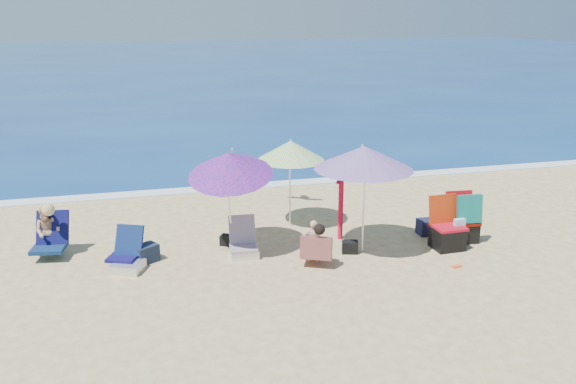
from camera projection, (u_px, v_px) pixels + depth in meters
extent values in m
plane|color=#D8BC84|center=(318.00, 266.00, 10.39)|extent=(120.00, 120.00, 0.00)
cube|color=navy|center=(170.00, 63.00, 52.06)|extent=(120.00, 80.00, 0.12)
cube|color=white|center=(260.00, 186.00, 15.10)|extent=(120.00, 0.50, 0.04)
cylinder|color=white|center=(364.00, 204.00, 10.72)|extent=(0.04, 0.04, 1.90)
cone|color=#EE1F9B|center=(364.00, 158.00, 10.46)|extent=(2.10, 2.10, 0.43)
cylinder|color=white|center=(362.00, 147.00, 10.39)|extent=(0.03, 0.03, 0.11)
cylinder|color=white|center=(290.00, 187.00, 12.06)|extent=(0.03, 0.03, 1.71)
cone|color=#58AB1A|center=(291.00, 150.00, 11.84)|extent=(1.44, 1.44, 0.40)
cylinder|color=white|center=(291.00, 142.00, 11.80)|extent=(0.03, 0.03, 0.11)
cylinder|color=white|center=(229.00, 208.00, 10.68)|extent=(0.21, 0.44, 1.74)
cone|color=#C41C8A|center=(230.00, 164.00, 10.39)|extent=(2.05, 2.08, 0.81)
cylinder|color=white|center=(232.00, 151.00, 10.49)|extent=(0.05, 0.06, 0.12)
cylinder|color=red|center=(341.00, 210.00, 11.45)|extent=(0.12, 0.12, 1.19)
cone|color=#A20B2E|center=(339.00, 179.00, 11.21)|extent=(0.16, 0.16, 0.15)
cube|color=#110D4A|center=(123.00, 257.00, 10.30)|extent=(0.62, 0.59, 0.06)
cube|color=#0D204D|center=(129.00, 240.00, 10.37)|extent=(0.57, 0.46, 0.53)
cube|color=silver|center=(128.00, 267.00, 10.15)|extent=(0.65, 0.62, 0.16)
cube|color=#E86D51|center=(243.00, 248.00, 10.70)|extent=(0.52, 0.46, 0.06)
cube|color=#DC664D|center=(242.00, 229.00, 10.88)|extent=(0.51, 0.32, 0.52)
cube|color=silver|center=(244.00, 252.00, 10.77)|extent=(0.54, 0.48, 0.16)
cube|color=#B50C1E|center=(449.00, 227.00, 11.04)|extent=(0.58, 0.53, 0.06)
cube|color=#A52B0B|center=(443.00, 209.00, 11.17)|extent=(0.57, 0.18, 0.57)
cube|color=black|center=(447.00, 238.00, 11.09)|extent=(0.56, 0.50, 0.41)
cube|color=#B71A0D|center=(463.00, 221.00, 11.40)|extent=(0.58, 0.53, 0.06)
cube|color=#B00C11|center=(459.00, 204.00, 11.55)|extent=(0.55, 0.19, 0.55)
cube|color=black|center=(462.00, 231.00, 11.48)|extent=(0.56, 0.51, 0.39)
cube|color=#0A7E59|center=(470.00, 209.00, 11.13)|extent=(0.50, 0.21, 0.55)
cube|color=#94CFEE|center=(459.00, 226.00, 11.06)|extent=(0.22, 0.12, 0.29)
imported|color=tan|center=(313.00, 241.00, 10.42)|extent=(0.35, 0.30, 0.81)
cube|color=#450F69|center=(315.00, 254.00, 10.47)|extent=(0.57, 0.55, 0.05)
cube|color=#2E0E65|center=(316.00, 248.00, 10.19)|extent=(0.59, 0.41, 0.41)
sphere|color=black|center=(320.00, 229.00, 10.11)|extent=(0.20, 0.20, 0.20)
imported|color=tan|center=(48.00, 231.00, 10.69)|extent=(0.51, 0.42, 0.95)
cube|color=#0D254A|center=(49.00, 248.00, 10.62)|extent=(0.64, 0.59, 0.07)
cube|color=#0B0D40|center=(53.00, 227.00, 10.77)|extent=(0.62, 0.42, 0.61)
sphere|color=tan|center=(48.00, 210.00, 10.43)|extent=(0.23, 0.23, 0.23)
cube|color=#182235|center=(146.00, 253.00, 10.51)|extent=(0.51, 0.47, 0.32)
cube|color=black|center=(228.00, 240.00, 11.28)|extent=(0.33, 0.31, 0.20)
cube|color=#181A35|center=(428.00, 227.00, 11.83)|extent=(0.42, 0.32, 0.31)
cube|color=black|center=(350.00, 247.00, 10.92)|extent=(0.34, 0.28, 0.23)
cube|color=#FF541A|center=(456.00, 267.00, 10.32)|extent=(0.20, 0.12, 0.03)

